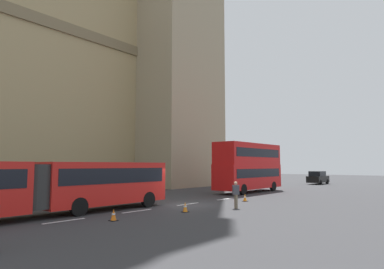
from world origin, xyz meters
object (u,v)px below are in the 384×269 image
Objects in this scene: traffic_cone_middle at (185,207)px; articulated_bus at (32,184)px; double_decker_bus at (249,165)px; pedestrian_by_kerb at (236,194)px; traffic_cone_east at (245,198)px; traffic_cone_west at (114,215)px; sedan_lead at (318,178)px.

articulated_bus is at bearing 147.15° from traffic_cone_middle.
articulated_bus is 1.81× the size of double_decker_bus.
articulated_bus is at bearing 150.44° from pedestrian_by_kerb.
traffic_cone_middle is at bearing -177.41° from traffic_cone_east.
traffic_cone_west is 8.15m from pedestrian_by_kerb.
double_decker_bus is 16.16× the size of traffic_cone_east.
traffic_cone_east is at bearing 2.59° from traffic_cone_middle.
traffic_cone_west is (-19.29, -3.77, -2.43)m from double_decker_bus.
sedan_lead is (18.94, -0.19, -1.79)m from double_decker_bus.
traffic_cone_west is at bearing -174.64° from sedan_lead.
sedan_lead is 26.84m from traffic_cone_east.
sedan_lead is at bearing -0.26° from articulated_bus.
double_decker_bus is at bearing 0.01° from articulated_bus.
traffic_cone_east is at bearing -151.43° from double_decker_bus.
articulated_bus is at bearing 179.74° from sedan_lead.
sedan_lead is 30.88m from pedestrian_by_kerb.
traffic_cone_east is at bearing -1.79° from traffic_cone_west.
double_decker_bus is 12.94m from pedestrian_by_kerb.
traffic_cone_east is (14.07, -4.14, -1.46)m from articulated_bus.
sedan_lead is at bearing -0.56° from double_decker_bus.
articulated_bus is 8.35m from traffic_cone_middle.
traffic_cone_west and traffic_cone_middle have the same top height.
sedan_lead is 7.59× the size of traffic_cone_west.
traffic_cone_west is 0.34× the size of pedestrian_by_kerb.
traffic_cone_east is 4.23m from pedestrian_by_kerb.
sedan_lead is 38.41m from traffic_cone_west.
articulated_bus is 29.18× the size of traffic_cone_middle.
double_decker_bus is 19.81m from traffic_cone_west.
traffic_cone_east is (-26.54, -3.95, -0.63)m from sedan_lead.
articulated_bus reaches higher than traffic_cone_west.
traffic_cone_east is (11.70, -0.37, 0.00)m from traffic_cone_west.
pedestrian_by_kerb is at bearing -169.51° from sedan_lead.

